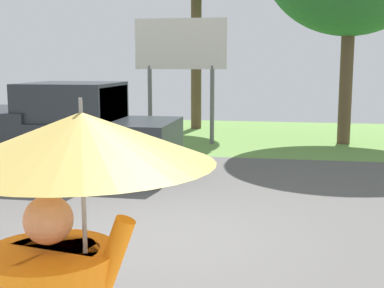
% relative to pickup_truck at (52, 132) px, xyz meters
% --- Properties ---
extents(ground_plane, '(40.00, 22.00, 0.20)m').
position_rel_pickup_truck_xyz_m(ground_plane, '(3.09, -0.61, -0.92)').
color(ground_plane, '#565451').
extents(pickup_truck, '(5.20, 2.28, 1.88)m').
position_rel_pickup_truck_xyz_m(pickup_truck, '(0.00, 0.00, 0.00)').
color(pickup_truck, '#23282D').
rests_on(pickup_truck, ground_plane).
extents(roadside_billboard, '(2.60, 0.12, 3.50)m').
position_rel_pickup_truck_xyz_m(roadside_billboard, '(1.81, 4.48, 1.68)').
color(roadside_billboard, slate).
rests_on(roadside_billboard, ground_plane).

